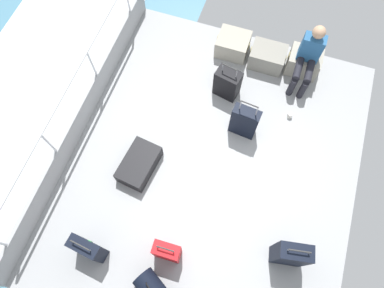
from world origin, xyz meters
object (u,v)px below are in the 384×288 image
(suitcase_0, at_px, (167,252))
(paper_cup, at_px, (290,115))
(cargo_crate_2, at_px, (304,62))
(suitcase_1, at_px, (139,164))
(suitcase_2, at_px, (244,122))
(cargo_crate_1, at_px, (267,57))
(suitcase_5, at_px, (290,254))
(suitcase_4, at_px, (227,83))
(cargo_crate_0, at_px, (233,44))
(passenger_seated, at_px, (309,57))
(suitcase_3, at_px, (88,248))

(suitcase_0, distance_m, paper_cup, 2.92)
(cargo_crate_2, distance_m, paper_cup, 1.00)
(suitcase_1, bearing_deg, suitcase_2, 39.89)
(cargo_crate_1, relative_size, suitcase_2, 0.71)
(suitcase_2, xyz_separation_m, suitcase_5, (1.08, -1.70, 0.03))
(suitcase_2, bearing_deg, suitcase_4, 126.11)
(cargo_crate_0, bearing_deg, suitcase_0, -88.12)
(cargo_crate_0, bearing_deg, paper_cup, -37.61)
(cargo_crate_1, height_order, paper_cup, cargo_crate_1)
(cargo_crate_1, height_order, suitcase_0, suitcase_0)
(passenger_seated, bearing_deg, cargo_crate_2, 90.00)
(cargo_crate_2, relative_size, suitcase_1, 0.74)
(cargo_crate_1, bearing_deg, suitcase_4, -121.84)
(suitcase_2, relative_size, suitcase_3, 1.32)
(suitcase_5, bearing_deg, passenger_seated, 97.97)
(suitcase_3, bearing_deg, cargo_crate_2, 61.57)
(passenger_seated, relative_size, suitcase_2, 1.24)
(suitcase_4, bearing_deg, suitcase_5, -56.47)
(passenger_seated, xyz_separation_m, suitcase_4, (-1.11, -0.70, -0.29))
(cargo_crate_1, bearing_deg, suitcase_3, -111.55)
(cargo_crate_0, height_order, suitcase_2, suitcase_2)
(cargo_crate_2, relative_size, paper_cup, 5.68)
(passenger_seated, bearing_deg, cargo_crate_0, 172.22)
(suitcase_1, bearing_deg, suitcase_0, -51.28)
(cargo_crate_2, xyz_separation_m, suitcase_1, (-1.99, -2.60, -0.06))
(cargo_crate_0, distance_m, suitcase_0, 3.66)
(cargo_crate_1, height_order, suitcase_2, suitcase_2)
(cargo_crate_0, xyz_separation_m, cargo_crate_2, (1.25, 0.01, 0.02))
(suitcase_0, bearing_deg, suitcase_3, -163.48)
(cargo_crate_0, xyz_separation_m, suitcase_2, (0.59, -1.48, 0.15))
(suitcase_2, height_order, suitcase_3, suitcase_2)
(suitcase_0, distance_m, suitcase_5, 1.63)
(cargo_crate_1, xyz_separation_m, suitcase_5, (1.03, -3.11, 0.17))
(cargo_crate_0, bearing_deg, suitcase_1, -105.90)
(passenger_seated, relative_size, suitcase_0, 1.73)
(suitcase_4, distance_m, paper_cup, 1.15)
(passenger_seated, height_order, suitcase_1, passenger_seated)
(cargo_crate_0, height_order, paper_cup, cargo_crate_0)
(cargo_crate_1, relative_size, cargo_crate_2, 1.09)
(suitcase_3, distance_m, suitcase_4, 3.26)
(passenger_seated, xyz_separation_m, suitcase_5, (0.42, -3.01, -0.22))
(suitcase_2, bearing_deg, suitcase_5, -57.44)
(cargo_crate_2, distance_m, passenger_seated, 0.42)
(suitcase_4, height_order, paper_cup, suitcase_4)
(paper_cup, bearing_deg, suitcase_1, -141.26)
(passenger_seated, bearing_deg, suitcase_2, -116.91)
(suitcase_3, distance_m, suitcase_5, 2.69)
(cargo_crate_2, relative_size, suitcase_4, 0.77)
(cargo_crate_2, relative_size, suitcase_3, 0.85)
(cargo_crate_2, bearing_deg, suitcase_1, -127.43)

